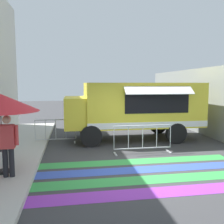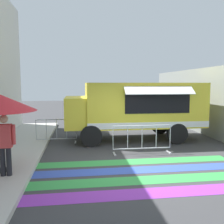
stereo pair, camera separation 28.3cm
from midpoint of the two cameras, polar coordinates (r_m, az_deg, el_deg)
The scene contains 8 objects.
ground_plane at distance 7.68m, azimuth 5.89°, elevation -12.18°, with size 60.00×60.00×0.00m, color #38383A.
concrete_wall_right at distance 11.88m, azimuth 24.03°, elevation 1.84°, with size 0.20×16.00×3.22m.
crosswalk_painted at distance 7.00m, azimuth 7.37°, elevation -14.05°, with size 6.40×2.84×0.01m.
food_truck at distance 10.95m, azimuth 5.50°, elevation 1.38°, with size 5.84×2.81×2.49m.
traffic_signal_pole at distance 8.68m, azimuth 23.88°, elevation 18.68°, with size 3.76×0.29×6.47m.
vendor_person at distance 6.78m, azimuth -22.19°, elevation -6.35°, with size 0.53×0.21×1.56m.
barricade_front at distance 8.91m, azimuth 7.79°, elevation -6.25°, with size 2.09×0.44×1.01m.
barricade_side at distance 10.56m, azimuth -11.82°, elevation -4.40°, with size 1.66×0.44×1.01m.
Camera 2 is at (-1.60, -7.09, 2.45)m, focal length 40.00 mm.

